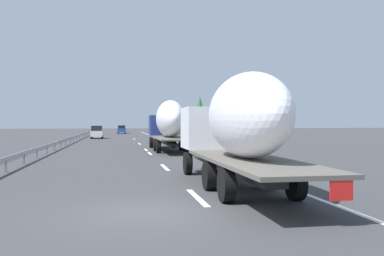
% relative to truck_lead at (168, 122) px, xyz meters
% --- Properties ---
extents(ground_plane, '(260.00, 260.00, 0.00)m').
position_rel_truck_lead_xyz_m(ground_plane, '(15.32, 3.60, -2.44)').
color(ground_plane, '#38383A').
extents(lane_stripe_0, '(3.20, 0.20, 0.01)m').
position_rel_truck_lead_xyz_m(lane_stripe_0, '(-22.68, 1.80, -2.43)').
color(lane_stripe_0, white).
rests_on(lane_stripe_0, ground_plane).
extents(lane_stripe_1, '(3.20, 0.20, 0.01)m').
position_rel_truck_lead_xyz_m(lane_stripe_1, '(-13.36, 1.80, -2.43)').
color(lane_stripe_1, white).
rests_on(lane_stripe_1, ground_plane).
extents(lane_stripe_2, '(3.20, 0.20, 0.01)m').
position_rel_truck_lead_xyz_m(lane_stripe_2, '(-2.82, 1.80, -2.43)').
color(lane_stripe_2, white).
rests_on(lane_stripe_2, ground_plane).
extents(lane_stripe_3, '(3.20, 0.20, 0.01)m').
position_rel_truck_lead_xyz_m(lane_stripe_3, '(1.73, 1.80, -2.43)').
color(lane_stripe_3, white).
rests_on(lane_stripe_3, ground_plane).
extents(lane_stripe_4, '(3.20, 0.20, 0.01)m').
position_rel_truck_lead_xyz_m(lane_stripe_4, '(12.59, 1.80, -2.43)').
color(lane_stripe_4, white).
rests_on(lane_stripe_4, ground_plane).
extents(lane_stripe_5, '(3.20, 0.20, 0.01)m').
position_rel_truck_lead_xyz_m(lane_stripe_5, '(27.53, 1.80, -2.43)').
color(lane_stripe_5, white).
rests_on(lane_stripe_5, ground_plane).
extents(edge_line_right, '(110.00, 0.20, 0.01)m').
position_rel_truck_lead_xyz_m(edge_line_right, '(20.32, -1.90, -2.43)').
color(edge_line_right, white).
rests_on(edge_line_right, ground_plane).
extents(truck_lead, '(13.28, 2.55, 4.24)m').
position_rel_truck_lead_xyz_m(truck_lead, '(0.00, 0.00, 0.00)').
color(truck_lead, navy).
rests_on(truck_lead, ground_plane).
extents(truck_trailing, '(13.01, 2.55, 4.08)m').
position_rel_truck_lead_xyz_m(truck_trailing, '(-20.94, -0.00, -0.10)').
color(truck_trailing, silver).
rests_on(truck_trailing, ground_plane).
extents(car_blue_sedan, '(4.38, 1.81, 1.81)m').
position_rel_truck_lead_xyz_m(car_blue_sedan, '(59.46, 3.30, -1.52)').
color(car_blue_sedan, '#28479E').
rests_on(car_blue_sedan, ground_plane).
extents(car_white_van, '(4.22, 1.77, 1.95)m').
position_rel_truck_lead_xyz_m(car_white_van, '(29.94, 7.30, -1.47)').
color(car_white_van, white).
rests_on(car_white_van, ground_plane).
extents(road_sign, '(0.10, 0.90, 2.94)m').
position_rel_truck_lead_xyz_m(road_sign, '(17.80, -3.10, -0.40)').
color(road_sign, gray).
rests_on(road_sign, ground_plane).
extents(tree_0, '(3.30, 3.30, 5.93)m').
position_rel_truck_lead_xyz_m(tree_0, '(59.91, -9.42, 1.44)').
color(tree_0, '#472D19').
rests_on(tree_0, ground_plane).
extents(tree_1, '(3.83, 3.83, 5.43)m').
position_rel_truck_lead_xyz_m(tree_1, '(8.61, -6.13, 0.88)').
color(tree_1, '#472D19').
rests_on(tree_1, ground_plane).
extents(tree_2, '(2.78, 2.78, 6.84)m').
position_rel_truck_lead_xyz_m(tree_2, '(32.64, -9.11, 1.63)').
color(tree_2, '#472D19').
rests_on(tree_2, ground_plane).
extents(tree_3, '(2.43, 2.43, 5.53)m').
position_rel_truck_lead_xyz_m(tree_3, '(10.92, -6.89, 0.99)').
color(tree_3, '#472D19').
rests_on(tree_3, ground_plane).
extents(tree_4, '(2.44, 2.44, 7.01)m').
position_rel_truck_lead_xyz_m(tree_4, '(51.73, -7.87, 1.78)').
color(tree_4, '#472D19').
rests_on(tree_4, ground_plane).
extents(tree_5, '(3.30, 3.30, 5.75)m').
position_rel_truck_lead_xyz_m(tree_5, '(53.41, -6.94, 1.26)').
color(tree_5, '#472D19').
rests_on(tree_5, ground_plane).
extents(guardrail_median, '(94.00, 0.10, 0.76)m').
position_rel_truck_lead_xyz_m(guardrail_median, '(18.32, 9.60, -1.86)').
color(guardrail_median, '#9EA0A5').
rests_on(guardrail_median, ground_plane).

